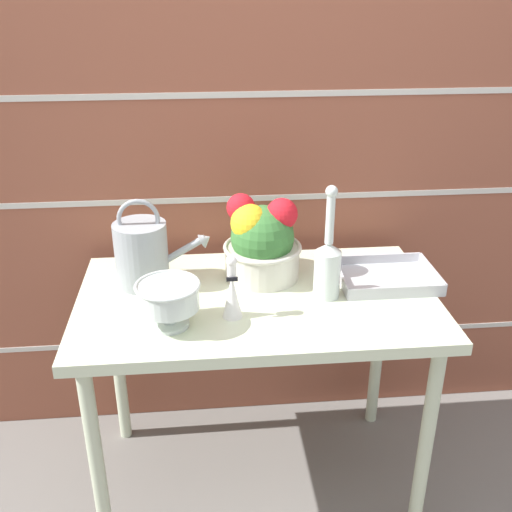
{
  "coord_description": "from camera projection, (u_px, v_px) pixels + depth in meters",
  "views": [
    {
      "loc": [
        -0.16,
        -1.61,
        1.63
      ],
      "look_at": [
        0.0,
        0.03,
        0.86
      ],
      "focal_mm": 42.0,
      "sensor_mm": 36.0,
      "label": 1
    }
  ],
  "objects": [
    {
      "name": "patio_table",
      "position": [
        257.0,
        319.0,
        1.88
      ],
      "size": [
        1.1,
        0.64,
        0.74
      ],
      "color": "beige",
      "rests_on": "ground_plane"
    },
    {
      "name": "glass_decanter",
      "position": [
        328.0,
        264.0,
        1.79
      ],
      "size": [
        0.08,
        0.08,
        0.36
      ],
      "color": "silver",
      "rests_on": "patio_table"
    },
    {
      "name": "wire_tray",
      "position": [
        386.0,
        278.0,
        1.93
      ],
      "size": [
        0.31,
        0.24,
        0.04
      ],
      "color": "#B7B7BC",
      "rests_on": "patio_table"
    },
    {
      "name": "brick_wall",
      "position": [
        245.0,
        145.0,
        2.07
      ],
      "size": [
        3.6,
        0.08,
        2.2
      ],
      "color": "brown",
      "rests_on": "ground_plane"
    },
    {
      "name": "flower_planter",
      "position": [
        261.0,
        242.0,
        1.91
      ],
      "size": [
        0.25,
        0.25,
        0.27
      ],
      "color": "beige",
      "rests_on": "patio_table"
    },
    {
      "name": "crystal_pedestal_bowl",
      "position": [
        168.0,
        298.0,
        1.64
      ],
      "size": [
        0.18,
        0.18,
        0.13
      ],
      "color": "silver",
      "rests_on": "patio_table"
    },
    {
      "name": "watering_can",
      "position": [
        143.0,
        252.0,
        1.87
      ],
      "size": [
        0.31,
        0.17,
        0.28
      ],
      "color": "#93999E",
      "rests_on": "patio_table"
    },
    {
      "name": "figurine_vase",
      "position": [
        232.0,
        292.0,
        1.7
      ],
      "size": [
        0.06,
        0.06,
        0.19
      ],
      "color": "white",
      "rests_on": "patio_table"
    },
    {
      "name": "ground_plane",
      "position": [
        257.0,
        475.0,
        2.16
      ],
      "size": [
        12.0,
        12.0,
        0.0
      ],
      "primitive_type": "plane",
      "color": "slate"
    }
  ]
}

